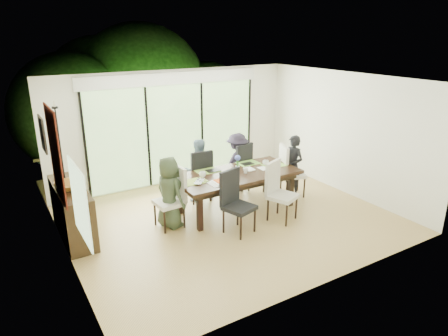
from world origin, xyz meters
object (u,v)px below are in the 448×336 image
chair_near_right (283,192)px  cup_b (246,171)px  bowl (70,185)px  chair_left_end (169,198)px  chair_far_right (237,167)px  chair_far_left (198,175)px  person_far_left (198,170)px  person_left_end (169,193)px  laptop (202,182)px  chair_right_end (293,170)px  cup_a (203,175)px  person_right_end (293,166)px  person_far_right (237,163)px  chair_near_left (239,203)px  vase (237,169)px  cup_c (266,163)px  table_top (237,174)px  sideboard (72,212)px

chair_near_right → cup_b: size_ratio=11.00×
cup_b → bowl: (-3.27, 0.57, 0.16)m
chair_left_end → chair_far_right: same height
chair_far_left → person_far_left: person_far_left is taller
bowl → person_left_end: bearing=-15.9°
chair_far_left → laptop: (-0.40, -0.95, 0.23)m
chair_right_end → bowl: bearing=104.9°
chair_near_right → chair_far_right: bearing=65.3°
cup_a → chair_right_end: bearing=-3.9°
bowl → chair_right_end: bearing=-5.8°
person_right_end → person_left_end: bearing=-99.0°
person_far_right → chair_near_left: bearing=49.2°
chair_far_right → person_left_end: bearing=9.8°
chair_left_end → laptop: 0.70m
chair_near_left → person_right_end: bearing=6.2°
chair_left_end → vase: (1.55, 0.05, 0.28)m
chair_far_right → person_far_right: (0.00, -0.02, 0.10)m
chair_far_left → person_right_end: 2.11m
chair_far_right → cup_a: 1.46m
chair_near_right → person_right_end: (0.98, 0.87, 0.10)m
bowl → cup_c: bearing=-5.3°
table_top → bowl: bowl is taller
chair_far_right → person_far_right: bearing=77.1°
chair_right_end → person_right_end: size_ratio=0.85×
chair_left_end → vase: size_ratio=9.17×
chair_left_end → vase: 1.58m
laptop → cup_a: size_ratio=2.66×
chair_near_right → bowl: (-3.62, 1.34, 0.42)m
person_left_end → cup_c: (2.28, 0.10, 0.16)m
person_far_right → vase: size_ratio=10.75×
person_right_end → cup_c: (-0.68, 0.10, 0.16)m
vase → cup_a: 0.76m
table_top → person_far_left: person_far_left is taller
vase → cup_a: (-0.75, 0.10, -0.01)m
chair_right_end → sideboard: 4.66m
chair_near_left → person_far_left: person_far_left is taller
person_left_end → person_right_end: 2.96m
cup_a → person_left_end: bearing=-169.1°
table_top → vase: (0.05, 0.05, 0.10)m
chair_near_left → bowl: chair_near_left is taller
chair_left_end → chair_near_left: bearing=45.7°
person_right_end → sideboard: person_right_end is taller
table_top → chair_near_right: size_ratio=2.18×
chair_far_right → chair_near_left: size_ratio=1.00×
cup_c → chair_near_left: bearing=-143.3°
chair_right_end → laptop: 2.36m
cup_c → chair_right_end: bearing=-8.1°
vase → chair_far_left: bearing=122.0°
chair_right_end → person_left_end: bearing=110.6°
laptop → cup_b: 1.00m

